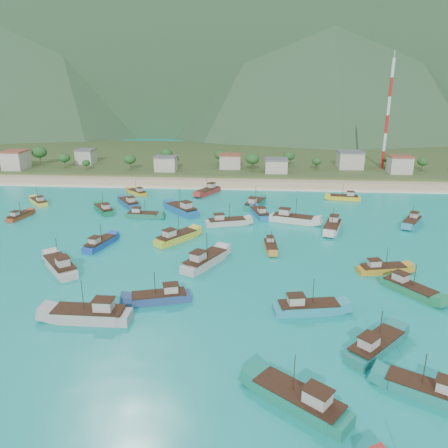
# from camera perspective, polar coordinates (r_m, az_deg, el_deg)

# --- Properties ---
(ground) EXTENTS (600.00, 600.00, 0.00)m
(ground) POSITION_cam_1_polar(r_m,az_deg,el_deg) (96.95, -3.69, -4.88)
(ground) COLOR #0D9596
(ground) RESTS_ON ground
(beach) EXTENTS (400.00, 18.00, 1.20)m
(beach) POSITION_cam_1_polar(r_m,az_deg,el_deg) (172.07, 0.02, 5.32)
(beach) COLOR beige
(beach) RESTS_ON ground
(land) EXTENTS (400.00, 110.00, 2.40)m
(land) POSITION_cam_1_polar(r_m,az_deg,el_deg) (231.85, 1.22, 8.59)
(land) COLOR #385123
(land) RESTS_ON ground
(surf_line) EXTENTS (400.00, 2.50, 0.08)m
(surf_line) POSITION_cam_1_polar(r_m,az_deg,el_deg) (162.85, -0.25, 4.59)
(surf_line) COLOR white
(surf_line) RESTS_ON ground
(mountains) EXTENTS (1520.00, 440.00, 260.00)m
(mountains) POSITION_cam_1_polar(r_m,az_deg,el_deg) (498.09, 0.97, 25.90)
(mountains) COLOR slate
(mountains) RESTS_ON ground
(village) EXTENTS (217.02, 28.58, 7.64)m
(village) POSITION_cam_1_polar(r_m,az_deg,el_deg) (192.78, 2.79, 8.11)
(village) COLOR beige
(village) RESTS_ON ground
(vegetation) EXTENTS (276.25, 26.07, 9.02)m
(vegetation) POSITION_cam_1_polar(r_m,az_deg,el_deg) (196.25, -5.17, 8.36)
(vegetation) COLOR #235623
(vegetation) RESTS_ON ground
(radio_tower) EXTENTS (1.20, 1.20, 45.89)m
(radio_tower) POSITION_cam_1_polar(r_m,az_deg,el_deg) (204.26, 20.60, 13.17)
(radio_tower) COLOR red
(radio_tower) RESTS_ON ground
(boat_0) EXTENTS (5.49, 10.62, 6.02)m
(boat_0) POSITION_cam_1_polar(r_m,az_deg,el_deg) (109.15, -15.90, -2.51)
(boat_0) COLOR #1D4BAF
(boat_0) RESTS_ON ground
(boat_1) EXTENTS (11.73, 5.32, 6.69)m
(boat_1) POSITION_cam_1_polar(r_m,az_deg,el_deg) (77.30, 10.81, -10.76)
(boat_1) COLOR teal
(boat_1) RESTS_ON ground
(boat_2) EXTENTS (10.34, 10.71, 6.79)m
(boat_2) POSITION_cam_1_polar(r_m,az_deg,el_deg) (69.76, 19.15, -14.90)
(boat_2) COLOR #1E786D
(boat_2) RESTS_ON ground
(boat_4) EXTENTS (9.19, 10.61, 6.44)m
(boat_4) POSITION_cam_1_polar(r_m,az_deg,el_deg) (89.64, 22.98, -7.80)
(boat_4) COLOR #1F7E4F
(boat_4) RESTS_ON ground
(boat_5) EXTENTS (8.01, 10.64, 6.21)m
(boat_5) POSITION_cam_1_polar(r_m,az_deg,el_deg) (131.93, 23.34, 0.22)
(boat_5) COLOR teal
(boat_5) RESTS_ON ground
(boat_6) EXTENTS (10.99, 7.95, 6.37)m
(boat_6) POSITION_cam_1_polar(r_m,az_deg,el_deg) (63.74, 25.13, -19.22)
(boat_6) COLOR #1D8377
(boat_6) RESTS_ON ground
(boat_7) EXTENTS (11.59, 6.47, 6.57)m
(boat_7) POSITION_cam_1_polar(r_m,az_deg,el_deg) (120.81, 0.29, 0.23)
(boat_7) COLOR beige
(boat_7) RESTS_ON ground
(boat_8) EXTENTS (8.18, 11.88, 6.83)m
(boat_8) POSITION_cam_1_polar(r_m,az_deg,el_deg) (155.79, -2.06, 4.29)
(boat_8) COLOR #9E2E29
(boat_8) RESTS_ON ground
(boat_11) EXTENTS (12.97, 7.23, 7.35)m
(boat_11) POSITION_cam_1_polar(r_m,az_deg,el_deg) (124.81, 8.91, 0.66)
(boat_11) COLOR beige
(boat_11) RESTS_ON ground
(boat_12) EXTENTS (9.23, 13.06, 7.54)m
(boat_12) POSITION_cam_1_polar(r_m,az_deg,el_deg) (94.44, -2.57, -4.86)
(boat_12) COLOR beige
(boat_12) RESTS_ON ground
(boat_13) EXTENTS (3.90, 9.15, 5.24)m
(boat_13) POSITION_cam_1_polar(r_m,az_deg,el_deg) (140.18, -25.16, 0.89)
(boat_13) COLOR #A04122
(boat_13) RESTS_ON ground
(boat_14) EXTENTS (6.58, 11.96, 6.78)m
(boat_14) POSITION_cam_1_polar(r_m,az_deg,el_deg) (120.31, 13.98, -0.38)
(boat_14) COLOR beige
(boat_14) RESTS_ON ground
(boat_16) EXTENTS (10.44, 5.00, 5.94)m
(boat_16) POSITION_cam_1_polar(r_m,az_deg,el_deg) (96.72, 19.93, -5.60)
(boat_16) COLOR orange
(boat_16) RESTS_ON ground
(boat_17) EXTENTS (6.84, 11.99, 6.80)m
(boat_17) POSITION_cam_1_polar(r_m,az_deg,el_deg) (139.32, 4.03, 2.61)
(boat_17) COLOR #157D62
(boat_17) RESTS_ON ground
(boat_18) EXTENTS (10.27, 4.16, 5.90)m
(boat_18) POSITION_cam_1_polar(r_m,az_deg,el_deg) (152.81, 15.47, 3.31)
(boat_18) COLOR yellow
(boat_18) RESTS_ON ground
(boat_19) EXTENTS (13.05, 3.91, 7.70)m
(boat_19) POSITION_cam_1_polar(r_m,az_deg,el_deg) (76.84, -17.02, -11.30)
(boat_19) COLOR #AFA6A0
(boat_19) RESTS_ON ground
(boat_21) EXTENTS (8.40, 8.09, 5.32)m
(boat_21) POSITION_cam_1_polar(r_m,az_deg,el_deg) (157.94, -11.26, 4.04)
(boat_21) COLOR gold
(boat_21) RESTS_ON ground
(boat_22) EXTENTS (9.85, 11.64, 7.01)m
(boat_22) POSITION_cam_1_polar(r_m,az_deg,el_deg) (109.12, -6.26, -1.81)
(boat_22) COLOR gold
(boat_22) RESTS_ON ground
(boat_23) EXTENTS (11.18, 6.04, 6.33)m
(boat_23) POSITION_cam_1_polar(r_m,az_deg,el_deg) (80.33, -8.33, -9.51)
(boat_23) COLOR navy
(boat_23) RESTS_ON ground
(boat_24) EXTENTS (3.24, 8.73, 5.05)m
(boat_24) POSITION_cam_1_polar(r_m,az_deg,el_deg) (104.35, 6.11, -2.95)
(boat_24) COLOR #B5832E
(boat_24) RESTS_ON ground
(boat_26) EXTENTS (10.86, 11.84, 7.34)m
(boat_26) POSITION_cam_1_polar(r_m,az_deg,el_deg) (97.96, -20.60, -5.21)
(boat_26) COLOR beige
(boat_26) RESTS_ON ground
(boat_27) EXTENTS (8.67, 10.41, 6.24)m
(boat_27) POSITION_cam_1_polar(r_m,az_deg,el_deg) (137.89, -15.38, 1.79)
(boat_27) COLOR #117048
(boat_27) RESTS_ON ground
(boat_28) EXTENTS (8.77, 9.11, 5.77)m
(boat_28) POSITION_cam_1_polar(r_m,az_deg,el_deg) (154.41, -23.04, 2.65)
(boat_28) COLOR yellow
(boat_28) RESTS_ON ground
(boat_29) EXTENTS (10.03, 3.43, 5.85)m
(boat_29) POSITION_cam_1_polar(r_m,az_deg,el_deg) (129.97, -10.56, 1.14)
(boat_29) COLOR #217557
(boat_29) RESTS_ON ground
(boat_30) EXTENTS (11.68, 12.42, 7.79)m
(boat_30) POSITION_cam_1_polar(r_m,az_deg,el_deg) (132.76, -5.51, 1.88)
(boat_30) COLOR #1C63A4
(boat_30) RESTS_ON ground
(boat_31) EXTENTS (6.04, 11.01, 6.24)m
(boat_31) POSITION_cam_1_polar(r_m,az_deg,el_deg) (129.63, 4.67, 1.37)
(boat_31) COLOR #1F6EAB
(boat_31) RESTS_ON ground
(boat_32) EXTENTS (9.16, 10.99, 6.59)m
(boat_32) POSITION_cam_1_polar(r_m,az_deg,el_deg) (143.54, -12.33, 2.68)
(boat_32) COLOR #215A92
(boat_32) RESTS_ON ground
(boat_33) EXTENTS (12.21, 10.55, 7.41)m
(boat_33) POSITION_cam_1_polar(r_m,az_deg,el_deg) (57.53, 9.85, -21.83)
(boat_33) COLOR #157D64
(boat_33) RESTS_ON ground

